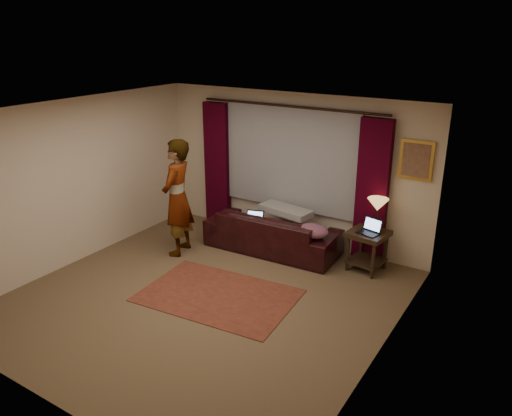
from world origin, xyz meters
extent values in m
cube|color=brown|center=(0.00, 0.00, -0.01)|extent=(5.00, 5.00, 0.01)
cube|color=silver|center=(0.00, 0.00, 2.60)|extent=(5.00, 5.00, 0.02)
cube|color=beige|center=(0.00, 2.50, 1.30)|extent=(5.00, 0.02, 2.60)
cube|color=beige|center=(0.00, -2.50, 1.30)|extent=(5.00, 0.02, 2.60)
cube|color=beige|center=(-2.50, 0.00, 1.30)|extent=(0.02, 5.00, 2.60)
cube|color=beige|center=(2.50, 0.00, 1.30)|extent=(0.02, 5.00, 2.60)
cube|color=gray|center=(0.00, 2.44, 1.50)|extent=(2.50, 0.05, 1.80)
cube|color=#350111|center=(-1.50, 2.39, 1.18)|extent=(0.50, 0.14, 2.30)
cube|color=#350111|center=(1.50, 2.39, 1.18)|extent=(0.50, 0.14, 2.30)
cylinder|color=black|center=(0.00, 2.39, 2.38)|extent=(0.04, 0.04, 3.40)
cube|color=gold|center=(2.10, 2.47, 1.75)|extent=(0.50, 0.04, 0.60)
imported|color=black|center=(-0.01, 1.90, 0.46)|extent=(2.31, 1.08, 0.91)
cube|color=gray|center=(0.12, 2.11, 0.93)|extent=(0.97, 0.52, 0.11)
ellipsoid|color=#7C4359|center=(0.80, 1.77, 0.56)|extent=(0.61, 0.54, 0.22)
cube|color=brown|center=(0.12, 0.15, 0.01)|extent=(2.26, 1.61, 0.01)
cube|color=black|center=(1.61, 2.05, 0.32)|extent=(0.62, 0.62, 0.64)
imported|color=gray|center=(-1.29, 0.99, 0.97)|extent=(0.71, 0.71, 1.95)
camera|label=1|loc=(3.91, -4.85, 3.62)|focal=35.00mm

